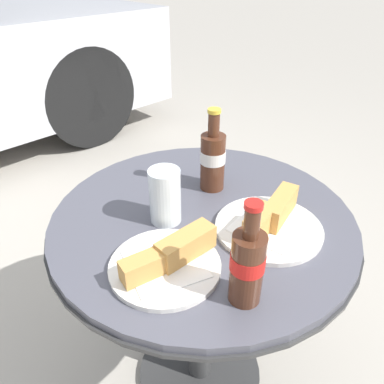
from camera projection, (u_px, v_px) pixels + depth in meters
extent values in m
plane|color=#A8A093|center=(200.00, 372.00, 1.32)|extent=(30.00, 30.00, 0.00)
cylinder|color=#333333|center=(200.00, 370.00, 1.32)|extent=(0.42, 0.42, 0.02)
cylinder|color=#333333|center=(201.00, 306.00, 1.14)|extent=(0.07, 0.07, 0.65)
cylinder|color=#333333|center=(202.00, 222.00, 0.96)|extent=(0.78, 0.78, 0.01)
cylinder|color=#4C4C56|center=(203.00, 218.00, 0.95)|extent=(0.76, 0.76, 0.02)
cylinder|color=#4C2819|center=(213.00, 162.00, 1.01)|extent=(0.07, 0.07, 0.16)
cylinder|color=silver|center=(213.00, 156.00, 1.00)|extent=(0.07, 0.07, 0.03)
cylinder|color=#4C2819|center=(214.00, 124.00, 0.95)|extent=(0.03, 0.03, 0.06)
cylinder|color=gold|center=(214.00, 111.00, 0.93)|extent=(0.03, 0.03, 0.01)
cylinder|color=#4C2819|center=(247.00, 269.00, 0.68)|extent=(0.06, 0.06, 0.15)
cylinder|color=red|center=(248.00, 261.00, 0.67)|extent=(0.06, 0.06, 0.03)
cylinder|color=#4C2819|center=(252.00, 223.00, 0.62)|extent=(0.03, 0.03, 0.06)
cylinder|color=red|center=(254.00, 205.00, 0.60)|extent=(0.03, 0.03, 0.01)
cylinder|color=#C68923|center=(165.00, 201.00, 0.90)|extent=(0.07, 0.07, 0.11)
cylinder|color=silver|center=(165.00, 196.00, 0.89)|extent=(0.08, 0.08, 0.14)
cylinder|color=silver|center=(268.00, 228.00, 0.89)|extent=(0.25, 0.25, 0.01)
cube|color=white|center=(269.00, 226.00, 0.89)|extent=(0.17, 0.17, 0.00)
cube|color=#C68E47|center=(259.00, 224.00, 0.84)|extent=(0.11, 0.06, 0.06)
cube|color=#C68E47|center=(280.00, 207.00, 0.90)|extent=(0.15, 0.08, 0.06)
cylinder|color=silver|center=(165.00, 266.00, 0.78)|extent=(0.24, 0.24, 0.01)
cube|color=white|center=(165.00, 264.00, 0.78)|extent=(0.19, 0.19, 0.00)
cube|color=#C68E47|center=(148.00, 265.00, 0.74)|extent=(0.12, 0.06, 0.05)
cube|color=#C68E47|center=(186.00, 245.00, 0.79)|extent=(0.14, 0.05, 0.05)
cylinder|color=black|center=(85.00, 96.00, 2.73)|extent=(0.72, 0.22, 0.72)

